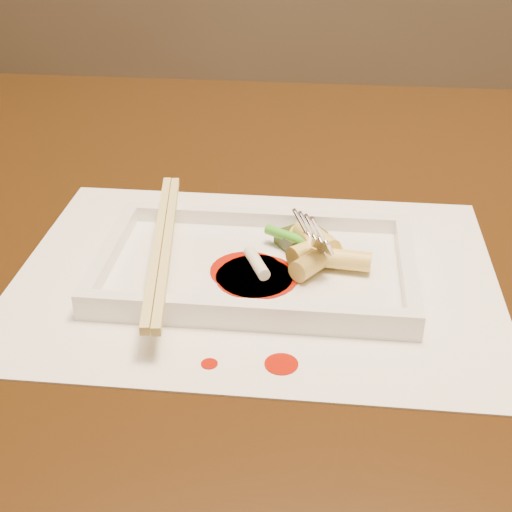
# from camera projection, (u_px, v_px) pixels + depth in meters

# --- Properties ---
(table) EXTENTS (1.40, 0.90, 0.75)m
(table) POSITION_uv_depth(u_px,v_px,m) (312.00, 316.00, 0.72)
(table) COLOR black
(table) RESTS_ON ground
(placemat) EXTENTS (0.40, 0.30, 0.00)m
(placemat) POSITION_uv_depth(u_px,v_px,m) (256.00, 275.00, 0.60)
(placemat) COLOR white
(placemat) RESTS_ON table
(sauce_splatter_a) EXTENTS (0.02, 0.02, 0.00)m
(sauce_splatter_a) POSITION_uv_depth(u_px,v_px,m) (281.00, 364.00, 0.50)
(sauce_splatter_a) COLOR #A01304
(sauce_splatter_a) RESTS_ON placemat
(sauce_splatter_b) EXTENTS (0.01, 0.01, 0.00)m
(sauce_splatter_b) POSITION_uv_depth(u_px,v_px,m) (209.00, 364.00, 0.50)
(sauce_splatter_b) COLOR #A01304
(sauce_splatter_b) RESTS_ON placemat
(plate_base) EXTENTS (0.26, 0.16, 0.01)m
(plate_base) POSITION_uv_depth(u_px,v_px,m) (256.00, 270.00, 0.60)
(plate_base) COLOR white
(plate_base) RESTS_ON placemat
(plate_rim_far) EXTENTS (0.26, 0.01, 0.01)m
(plate_rim_far) POSITION_uv_depth(u_px,v_px,m) (265.00, 218.00, 0.65)
(plate_rim_far) COLOR white
(plate_rim_far) RESTS_ON plate_base
(plate_rim_near) EXTENTS (0.26, 0.01, 0.01)m
(plate_rim_near) POSITION_uv_depth(u_px,v_px,m) (245.00, 310.00, 0.53)
(plate_rim_near) COLOR white
(plate_rim_near) RESTS_ON plate_base
(plate_rim_left) EXTENTS (0.01, 0.14, 0.01)m
(plate_rim_left) POSITION_uv_depth(u_px,v_px,m) (110.00, 251.00, 0.60)
(plate_rim_left) COLOR white
(plate_rim_left) RESTS_ON plate_base
(plate_rim_right) EXTENTS (0.01, 0.14, 0.01)m
(plate_rim_right) POSITION_uv_depth(u_px,v_px,m) (408.00, 267.00, 0.58)
(plate_rim_right) COLOR white
(plate_rim_right) RESTS_ON plate_base
(veg_piece) EXTENTS (0.05, 0.05, 0.01)m
(veg_piece) POSITION_uv_depth(u_px,v_px,m) (301.00, 237.00, 0.62)
(veg_piece) COLOR black
(veg_piece) RESTS_ON plate_base
(scallion_white) EXTENTS (0.03, 0.04, 0.01)m
(scallion_white) POSITION_uv_depth(u_px,v_px,m) (257.00, 263.00, 0.57)
(scallion_white) COLOR #EAEACC
(scallion_white) RESTS_ON plate_base
(scallion_green) EXTENTS (0.08, 0.05, 0.01)m
(scallion_green) POSITION_uv_depth(u_px,v_px,m) (308.00, 244.00, 0.60)
(scallion_green) COLOR #319A18
(scallion_green) RESTS_ON plate_base
(chopstick_a) EXTENTS (0.04, 0.24, 0.01)m
(chopstick_a) POSITION_uv_depth(u_px,v_px,m) (158.00, 243.00, 0.59)
(chopstick_a) COLOR #D9C56C
(chopstick_a) RESTS_ON plate_rim_near
(chopstick_b) EXTENTS (0.04, 0.24, 0.01)m
(chopstick_b) POSITION_uv_depth(u_px,v_px,m) (167.00, 243.00, 0.59)
(chopstick_b) COLOR #D9C56C
(chopstick_b) RESTS_ON plate_rim_near
(fork) EXTENTS (0.09, 0.10, 0.14)m
(fork) POSITION_uv_depth(u_px,v_px,m) (346.00, 180.00, 0.56)
(fork) COLOR silver
(fork) RESTS_ON plate_base
(sauce_blob_0) EXTENTS (0.06, 0.06, 0.00)m
(sauce_blob_0) POSITION_uv_depth(u_px,v_px,m) (254.00, 277.00, 0.58)
(sauce_blob_0) COLOR #A01304
(sauce_blob_0) RESTS_ON plate_base
(sauce_blob_1) EXTENTS (0.06, 0.06, 0.00)m
(sauce_blob_1) POSITION_uv_depth(u_px,v_px,m) (247.00, 271.00, 0.59)
(sauce_blob_1) COLOR #A01304
(sauce_blob_1) RESTS_ON plate_base
(sauce_blob_2) EXTENTS (0.07, 0.07, 0.00)m
(sauce_blob_2) POSITION_uv_depth(u_px,v_px,m) (258.00, 276.00, 0.58)
(sauce_blob_2) COLOR #A01304
(sauce_blob_2) RESTS_ON plate_base
(rice_cake_0) EXTENTS (0.04, 0.04, 0.02)m
(rice_cake_0) POSITION_uv_depth(u_px,v_px,m) (312.00, 251.00, 0.59)
(rice_cake_0) COLOR #F5E572
(rice_cake_0) RESTS_ON plate_base
(rice_cake_1) EXTENTS (0.05, 0.02, 0.02)m
(rice_cake_1) POSITION_uv_depth(u_px,v_px,m) (340.00, 259.00, 0.58)
(rice_cake_1) COLOR #F5E572
(rice_cake_1) RESTS_ON plate_base
(rice_cake_2) EXTENTS (0.04, 0.05, 0.02)m
(rice_cake_2) POSITION_uv_depth(u_px,v_px,m) (316.00, 239.00, 0.60)
(rice_cake_2) COLOR #F5E572
(rice_cake_2) RESTS_ON plate_base
(rice_cake_3) EXTENTS (0.05, 0.04, 0.02)m
(rice_cake_3) POSITION_uv_depth(u_px,v_px,m) (314.00, 241.00, 0.61)
(rice_cake_3) COLOR #F5E572
(rice_cake_3) RESTS_ON plate_base
(rice_cake_4) EXTENTS (0.04, 0.05, 0.02)m
(rice_cake_4) POSITION_uv_depth(u_px,v_px,m) (316.00, 260.00, 0.58)
(rice_cake_4) COLOR #F5E572
(rice_cake_4) RESTS_ON plate_base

